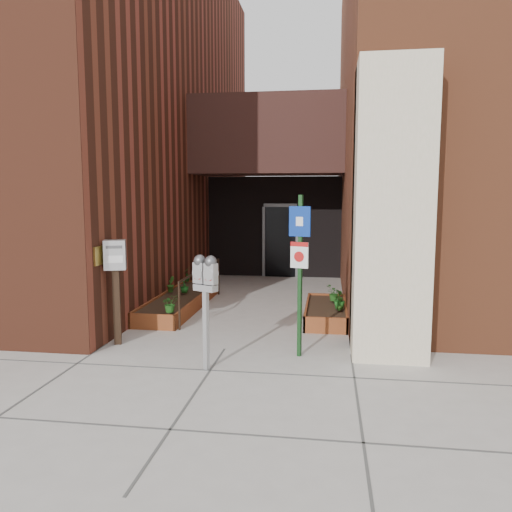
% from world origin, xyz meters
% --- Properties ---
extents(ground, '(80.00, 80.00, 0.00)m').
position_xyz_m(ground, '(0.00, 0.00, 0.00)').
color(ground, '#9E9991').
rests_on(ground, ground).
extents(architecture, '(20.00, 14.60, 10.00)m').
position_xyz_m(architecture, '(-0.18, 6.89, 4.98)').
color(architecture, '#612C1B').
rests_on(architecture, ground).
extents(planter_left, '(0.90, 3.60, 0.30)m').
position_xyz_m(planter_left, '(-1.55, 2.70, 0.13)').
color(planter_left, brown).
rests_on(planter_left, ground).
extents(planter_right, '(0.80, 2.20, 0.30)m').
position_xyz_m(planter_right, '(1.60, 2.20, 0.13)').
color(planter_right, brown).
rests_on(planter_right, ground).
extents(handrail, '(0.04, 3.34, 0.90)m').
position_xyz_m(handrail, '(-1.05, 2.65, 0.75)').
color(handrail, black).
rests_on(handrail, ground).
extents(parking_meter, '(0.38, 0.26, 1.64)m').
position_xyz_m(parking_meter, '(-0.06, -0.96, 1.27)').
color(parking_meter, '#A6A6A8').
rests_on(parking_meter, ground).
extents(sign_post, '(0.32, 0.13, 2.46)m').
position_xyz_m(sign_post, '(1.20, -0.19, 1.51)').
color(sign_post, '#143817').
rests_on(sign_post, ground).
extents(payment_dropbox, '(0.41, 0.35, 1.73)m').
position_xyz_m(payment_dropbox, '(-1.81, 0.02, 1.25)').
color(payment_dropbox, black).
rests_on(payment_dropbox, ground).
extents(shrub_left_a, '(0.42, 0.42, 0.33)m').
position_xyz_m(shrub_left_a, '(-1.25, 1.10, 0.47)').
color(shrub_left_a, '#1C4E16').
rests_on(shrub_left_a, planter_left).
extents(shrub_left_b, '(0.23, 0.23, 0.35)m').
position_xyz_m(shrub_left_b, '(-1.85, 2.98, 0.48)').
color(shrub_left_b, '#2C621C').
rests_on(shrub_left_b, planter_left).
extents(shrub_left_c, '(0.26, 0.26, 0.33)m').
position_xyz_m(shrub_left_c, '(-1.52, 2.92, 0.47)').
color(shrub_left_c, '#19581A').
rests_on(shrub_left_c, planter_left).
extents(shrub_left_d, '(0.23, 0.23, 0.38)m').
position_xyz_m(shrub_left_d, '(-1.85, 4.30, 0.49)').
color(shrub_left_d, '#175318').
rests_on(shrub_left_d, planter_left).
extents(shrub_right_a, '(0.23, 0.23, 0.37)m').
position_xyz_m(shrub_right_a, '(1.85, 1.82, 0.49)').
color(shrub_right_a, '#1A5719').
rests_on(shrub_right_a, planter_right).
extents(shrub_right_b, '(0.22, 0.22, 0.30)m').
position_xyz_m(shrub_right_b, '(1.85, 1.68, 0.45)').
color(shrub_right_b, '#225017').
rests_on(shrub_right_b, planter_right).
extents(shrub_right_c, '(0.40, 0.40, 0.32)m').
position_xyz_m(shrub_right_c, '(1.75, 2.53, 0.46)').
color(shrub_right_c, '#1E5317').
rests_on(shrub_right_c, planter_right).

